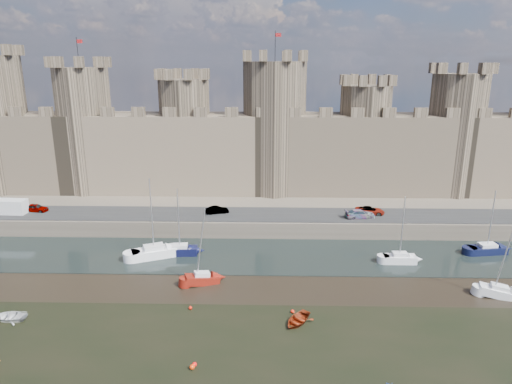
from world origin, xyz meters
TOP-DOWN VIEW (x-y plane):
  - ground at (0.00, 0.00)m, footprint 160.00×160.00m
  - water_channel at (0.00, 24.00)m, footprint 160.00×12.00m
  - quay at (0.00, 60.00)m, footprint 160.00×60.00m
  - road at (0.00, 34.00)m, footprint 160.00×7.00m
  - castle at (-0.64, 48.00)m, footprint 108.50×11.00m
  - car_0 at (-35.93, 34.60)m, footprint 4.01×2.07m
  - car_1 at (-7.04, 34.38)m, footprint 3.81×2.20m
  - car_2 at (14.96, 32.80)m, footprint 4.82×2.58m
  - car_3 at (16.83, 34.61)m, footprint 4.70×2.58m
  - van at (-39.49, 33.50)m, footprint 5.38×2.39m
  - sailboat_0 at (-14.41, 23.11)m, footprint 6.29×4.41m
  - sailboat_1 at (-11.08, 24.07)m, footprint 4.81×2.21m
  - sailboat_2 at (18.20, 22.15)m, footprint 4.23×1.66m
  - sailboat_3 at (31.12, 25.55)m, footprint 5.34×2.67m
  - sailboat_4 at (-6.91, 15.82)m, footprint 4.32×2.82m
  - sailboat_5 at (26.94, 13.49)m, footprint 4.43×2.62m
  - dinghy_4 at (3.92, 7.48)m, footprint 3.99×4.18m
  - dinghy_6 at (-25.61, 7.48)m, footprint 3.58×2.64m
  - buoy_0 at (-5.61, 0.10)m, footprint 0.46×0.46m
  - buoy_1 at (-7.37, 9.92)m, footprint 0.37×0.37m
  - buoy_3 at (3.52, 9.44)m, footprint 0.39×0.39m
  - buoy_4 at (-5.47, 0.48)m, footprint 0.41×0.41m

SIDE VIEW (x-z plane):
  - ground at x=0.00m, z-range 0.00..0.00m
  - water_channel at x=0.00m, z-range 0.00..0.08m
  - buoy_1 at x=-7.37m, z-range 0.00..0.37m
  - buoy_3 at x=3.52m, z-range 0.00..0.39m
  - buoy_4 at x=-5.47m, z-range 0.00..0.41m
  - buoy_0 at x=-5.61m, z-range 0.00..0.46m
  - dinghy_4 at x=3.92m, z-range 0.00..0.70m
  - dinghy_6 at x=-25.61m, z-range 0.00..0.72m
  - sailboat_5 at x=26.94m, z-range -3.82..5.16m
  - sailboat_4 at x=-6.91m, z-range -4.01..5.42m
  - sailboat_3 at x=31.12m, z-range -3.77..5.20m
  - sailboat_2 at x=18.20m, z-range -3.80..5.31m
  - sailboat_1 at x=-11.08m, z-range -3.92..5.44m
  - sailboat_0 at x=-14.41m, z-range -4.65..6.33m
  - quay at x=0.00m, z-range 0.00..2.50m
  - road at x=0.00m, z-range 2.50..2.60m
  - car_1 at x=-7.04m, z-range 2.50..3.69m
  - car_3 at x=16.83m, z-range 2.50..3.75m
  - car_0 at x=-35.93m, z-range 2.50..3.80m
  - car_2 at x=14.96m, z-range 2.50..3.83m
  - van at x=-39.49m, z-range 2.50..4.80m
  - castle at x=-0.64m, z-range -2.83..26.17m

